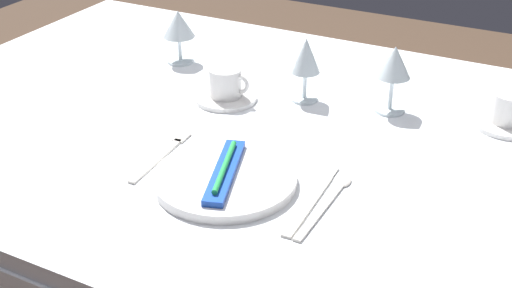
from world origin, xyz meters
name	(u,v)px	position (x,y,z in m)	size (l,w,h in m)	color
dining_table	(291,168)	(0.00, 0.00, 0.66)	(1.80, 1.11, 0.74)	white
dinner_plate	(225,179)	(-0.03, -0.23, 0.75)	(0.26, 0.26, 0.02)	white
toothbrush_package	(225,171)	(-0.03, -0.23, 0.77)	(0.10, 0.21, 0.02)	blue
fork_outer	(163,154)	(-0.18, -0.19, 0.74)	(0.03, 0.20, 0.00)	beige
dinner_knife	(311,201)	(0.13, -0.21, 0.74)	(0.03, 0.23, 0.00)	beige
spoon_soup	(330,198)	(0.16, -0.19, 0.74)	(0.03, 0.22, 0.01)	beige
saucer_left	(226,98)	(-0.20, 0.08, 0.74)	(0.14, 0.14, 0.01)	white
coffee_cup_left	(226,82)	(-0.20, 0.08, 0.78)	(0.09, 0.07, 0.06)	white
saucer_right	(507,123)	(0.38, 0.23, 0.74)	(0.14, 0.14, 0.01)	white
coffee_cup_right	(511,108)	(0.38, 0.23, 0.78)	(0.10, 0.07, 0.06)	white
wine_glass_centre	(306,58)	(-0.04, 0.16, 0.84)	(0.06, 0.06, 0.15)	silver
wine_glass_left	(179,26)	(-0.41, 0.22, 0.83)	(0.08, 0.08, 0.13)	silver
wine_glass_right	(394,65)	(0.14, 0.19, 0.85)	(0.07, 0.07, 0.15)	silver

